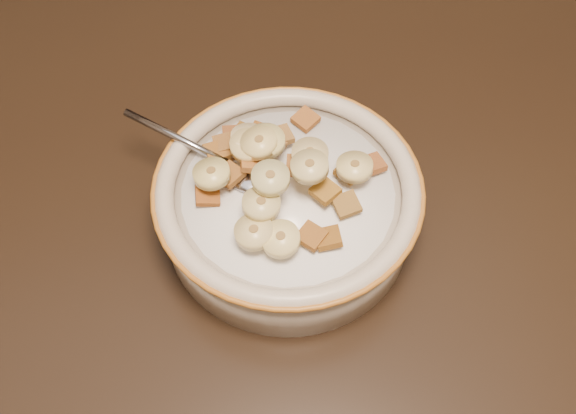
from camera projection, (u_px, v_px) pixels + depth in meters
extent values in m
cube|color=black|center=(236.00, 305.00, 0.57)|extent=(1.42, 0.94, 0.04)
cube|color=black|center=(105.00, 91.00, 1.10)|extent=(0.46, 0.46, 0.90)
cylinder|color=beige|center=(288.00, 209.00, 0.57)|extent=(0.22, 0.22, 0.05)
cylinder|color=white|center=(288.00, 192.00, 0.55)|extent=(0.18, 0.18, 0.00)
ellipsoid|color=#979BA9|center=(251.00, 174.00, 0.55)|extent=(0.07, 0.06, 0.01)
cube|color=brown|center=(347.00, 205.00, 0.53)|extent=(0.02, 0.02, 0.01)
cube|color=brown|center=(299.00, 165.00, 0.53)|extent=(0.03, 0.02, 0.01)
cube|color=#9A6A21|center=(329.00, 238.00, 0.51)|extent=(0.02, 0.02, 0.01)
cube|color=olive|center=(325.00, 191.00, 0.53)|extent=(0.03, 0.03, 0.01)
cube|color=brown|center=(306.00, 119.00, 0.58)|extent=(0.03, 0.03, 0.01)
cube|color=olive|center=(280.00, 136.00, 0.57)|extent=(0.02, 0.02, 0.01)
cube|color=brown|center=(372.00, 164.00, 0.55)|extent=(0.02, 0.02, 0.01)
cube|color=brown|center=(230.00, 175.00, 0.54)|extent=(0.03, 0.03, 0.01)
cube|color=brown|center=(258.00, 204.00, 0.52)|extent=(0.02, 0.02, 0.01)
cube|color=brown|center=(258.00, 159.00, 0.54)|extent=(0.03, 0.03, 0.01)
cube|color=#8F5019|center=(311.00, 236.00, 0.51)|extent=(0.03, 0.03, 0.01)
cube|color=olive|center=(271.00, 145.00, 0.56)|extent=(0.03, 0.03, 0.01)
cube|color=brown|center=(244.00, 135.00, 0.58)|extent=(0.03, 0.03, 0.01)
cube|color=brown|center=(234.00, 136.00, 0.57)|extent=(0.02, 0.02, 0.01)
cube|color=brown|center=(207.00, 194.00, 0.54)|extent=(0.02, 0.02, 0.01)
cube|color=olive|center=(225.00, 143.00, 0.56)|extent=(0.02, 0.02, 0.01)
cube|color=brown|center=(252.00, 163.00, 0.54)|extent=(0.02, 0.02, 0.01)
cube|color=brown|center=(349.00, 172.00, 0.55)|extent=(0.03, 0.03, 0.01)
cube|color=#9B511E|center=(261.00, 133.00, 0.58)|extent=(0.03, 0.03, 0.01)
cube|color=brown|center=(219.00, 175.00, 0.55)|extent=(0.03, 0.03, 0.01)
cube|color=brown|center=(217.00, 152.00, 0.56)|extent=(0.02, 0.02, 0.01)
cylinder|color=beige|center=(254.00, 232.00, 0.50)|extent=(0.03, 0.03, 0.01)
cylinder|color=#F8EEA4|center=(265.00, 139.00, 0.55)|extent=(0.04, 0.04, 0.01)
cylinder|color=#F2DA86|center=(259.00, 143.00, 0.54)|extent=(0.04, 0.04, 0.02)
cylinder|color=#D1BE87|center=(310.00, 155.00, 0.53)|extent=(0.04, 0.04, 0.01)
cylinder|color=#CABA79|center=(267.00, 141.00, 0.54)|extent=(0.03, 0.03, 0.01)
cylinder|color=#D1C885|center=(270.00, 178.00, 0.51)|extent=(0.03, 0.03, 0.01)
cylinder|color=beige|center=(261.00, 204.00, 0.51)|extent=(0.03, 0.03, 0.01)
cylinder|color=#FBE8A5|center=(249.00, 138.00, 0.55)|extent=(0.04, 0.04, 0.02)
cylinder|color=#D8C877|center=(310.00, 167.00, 0.52)|extent=(0.04, 0.04, 0.01)
cylinder|color=#EFDE93|center=(355.00, 167.00, 0.54)|extent=(0.04, 0.04, 0.01)
cylinder|color=#DABF7B|center=(248.00, 145.00, 0.54)|extent=(0.04, 0.04, 0.01)
cylinder|color=#DED182|center=(212.00, 174.00, 0.53)|extent=(0.03, 0.03, 0.01)
cylinder|color=beige|center=(281.00, 239.00, 0.50)|extent=(0.04, 0.04, 0.01)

